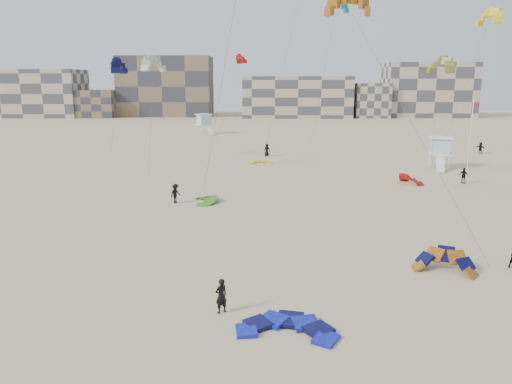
{
  "coord_description": "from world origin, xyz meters",
  "views": [
    {
      "loc": [
        0.14,
        -22.91,
        10.82
      ],
      "look_at": [
        -0.29,
        6.0,
        4.34
      ],
      "focal_mm": 35.0,
      "sensor_mm": 36.0,
      "label": 1
    }
  ],
  "objects_px": {
    "kite_ground_orange": "(444,271)",
    "lifeguard_tower_near": "(440,153)",
    "kitesurfer_main": "(221,296)",
    "kite_ground_blue": "(287,332)"
  },
  "relations": [
    {
      "from": "kite_ground_orange",
      "to": "lifeguard_tower_near",
      "type": "relative_size",
      "value": 0.57
    },
    {
      "from": "kitesurfer_main",
      "to": "kite_ground_blue",
      "type": "bearing_deg",
      "value": 113.18
    },
    {
      "from": "kite_ground_orange",
      "to": "kite_ground_blue",
      "type": "bearing_deg",
      "value": -120.11
    },
    {
      "from": "kitesurfer_main",
      "to": "lifeguard_tower_near",
      "type": "relative_size",
      "value": 0.3
    },
    {
      "from": "kite_ground_orange",
      "to": "kitesurfer_main",
      "type": "bearing_deg",
      "value": -134.12
    },
    {
      "from": "kite_ground_orange",
      "to": "lifeguard_tower_near",
      "type": "height_order",
      "value": "lifeguard_tower_near"
    },
    {
      "from": "kitesurfer_main",
      "to": "lifeguard_tower_near",
      "type": "distance_m",
      "value": 47.24
    },
    {
      "from": "kite_ground_orange",
      "to": "lifeguard_tower_near",
      "type": "bearing_deg",
      "value": 93.98
    },
    {
      "from": "kitesurfer_main",
      "to": "lifeguard_tower_near",
      "type": "height_order",
      "value": "lifeguard_tower_near"
    },
    {
      "from": "kitesurfer_main",
      "to": "lifeguard_tower_near",
      "type": "xyz_separation_m",
      "value": [
        24.19,
        40.56,
        1.09
      ]
    }
  ]
}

